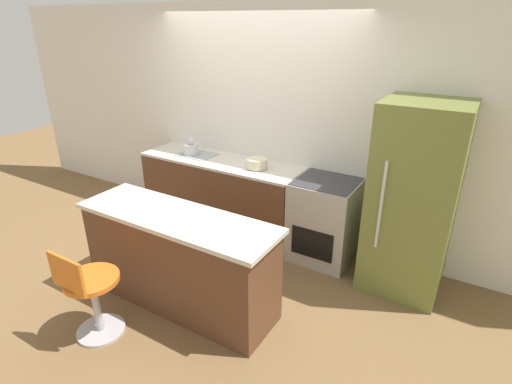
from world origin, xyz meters
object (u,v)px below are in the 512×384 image
stool_chair (91,295)px  kettle (191,148)px  mixing_bowl (257,163)px  oven_range (324,220)px  refrigerator (413,201)px

stool_chair → kettle: 2.21m
stool_chair → kettle: kettle is taller
kettle → mixing_bowl: 0.93m
oven_range → kettle: size_ratio=4.34×
oven_range → stool_chair: 2.36m
oven_range → stool_chair: oven_range is taller
stool_chair → refrigerator: bearing=45.4°
refrigerator → mixing_bowl: bearing=179.2°
oven_range → kettle: (-1.75, -0.02, 0.53)m
oven_range → refrigerator: size_ratio=0.50×
mixing_bowl → kettle: bearing=180.0°
oven_range → stool_chair: size_ratio=1.08×
refrigerator → oven_range: bearing=176.9°
refrigerator → kettle: refrigerator is taller
oven_range → mixing_bowl: bearing=-178.3°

